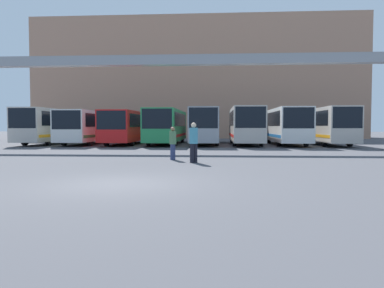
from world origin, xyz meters
name	(u,v)px	position (x,y,z in m)	size (l,w,h in m)	color
ground_plane	(119,184)	(0.00, 0.00, 0.00)	(200.00, 200.00, 0.00)	#47474C
building_backdrop	(198,82)	(0.00, 45.66, 8.34)	(45.97, 12.00, 16.67)	tan
overhead_gantry	(177,69)	(0.00, 16.16, 5.76)	(32.72, 0.80, 6.76)	gray
bus_slot_0	(52,124)	(-12.73, 23.76, 1.87)	(2.51, 11.03, 3.25)	beige
bus_slot_1	(89,125)	(-9.09, 23.44, 1.76)	(2.61, 10.39, 3.05)	silver
bus_slot_2	(128,126)	(-5.46, 23.81, 1.74)	(2.59, 11.12, 3.02)	red
bus_slot_3	(167,125)	(-1.82, 24.22, 1.82)	(2.62, 11.95, 3.16)	#268C4C
bus_slot_4	(206,124)	(1.82, 24.24, 1.87)	(2.48, 11.99, 3.24)	#999EA5
bus_slot_5	(245,124)	(5.46, 23.68, 1.90)	(2.58, 10.87, 3.30)	beige
bus_slot_6	(286,124)	(9.09, 23.53, 1.86)	(2.58, 10.56, 3.23)	silver
bus_slot_7	(326,124)	(12.73, 23.88, 1.88)	(2.44, 11.27, 3.27)	beige
pedestrian_near_left	(194,141)	(1.80, 6.55, 0.99)	(0.39, 0.39, 1.87)	black
pedestrian_mid_left	(173,142)	(0.66, 7.98, 0.88)	(0.35, 0.35, 1.66)	navy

